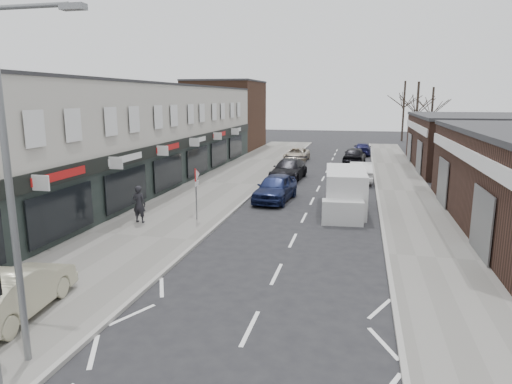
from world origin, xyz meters
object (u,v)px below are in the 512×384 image
Objects in this scene: pedestrian at (139,204)px; parked_car_left_a at (275,188)px; street_lamp at (14,171)px; parked_car_right_a at (361,172)px; warning_sign at (197,179)px; parked_car_left_b at (289,169)px; parked_car_right_b at (354,156)px; white_van at (345,192)px; sedan_on_pavement at (15,292)px; parked_car_left_c at (297,155)px; parked_car_right_c at (362,149)px.

pedestrian is 8.73m from parked_car_left_a.
parked_car_right_a is at bearing 74.31° from street_lamp.
warning_sign is 13.44m from parked_car_left_b.
warning_sign is 6.47m from parked_car_left_a.
parked_car_left_a is 17.65m from parked_car_right_b.
parked_car_right_a is at bearing 59.12° from warning_sign.
white_van is at bearing 93.59° from parked_car_right_b.
white_van is 4.54m from parked_car_left_a.
pedestrian is at bearing 52.07° from parked_car_right_a.
sedan_on_pavement is at bearing -124.15° from white_van.
warning_sign reaches higher than parked_car_left_a.
street_lamp is at bearing -87.16° from warning_sign.
street_lamp is at bearing -115.49° from white_van.
pedestrian is (-9.75, -5.04, -0.04)m from white_van.
street_lamp reaches higher than parked_car_left_c.
white_van is at bearing -17.00° from parked_car_left_a.
warning_sign reaches higher than parked_car_right_c.
parked_car_right_a is at bearing 90.45° from parked_car_right_c.
sedan_on_pavement is at bearing -93.70° from parked_car_left_c.
warning_sign is 0.45× the size of white_van.
parked_car_right_b reaches higher than parked_car_left_b.
parked_car_left_b reaches higher than parked_car_left_c.
street_lamp is 1.74× the size of parked_car_left_c.
parked_car_right_a is 0.96× the size of parked_car_right_b.
parked_car_left_b reaches higher than sedan_on_pavement.
parked_car_left_b is at bearing -106.07° from sedan_on_pavement.
parked_car_left_b is at bearing 72.91° from parked_car_right_c.
pedestrian is 0.39× the size of parked_car_left_a.
parked_car_left_a is at bearing 79.77° from parked_car_right_b.
parked_car_right_c is (5.50, 16.95, -0.12)m from parked_car_left_b.
pedestrian is at bearing -156.80° from white_van.
parked_car_right_c is (6.34, 6.41, 0.02)m from parked_car_left_c.
street_lamp is 18.26m from white_van.
parked_car_right_b is at bearing 79.27° from street_lamp.
parked_car_left_a is 1.00× the size of parked_car_right_b.
parked_car_left_a reaches higher than sedan_on_pavement.
street_lamp is at bearing -90.23° from parked_car_left_c.
parked_car_right_c is at bearing -92.27° from parked_car_right_a.
parked_car_right_a is (5.01, 7.75, -0.06)m from parked_car_left_a.
parked_car_left_a is at bearing -84.67° from parked_car_left_c.
parked_car_right_c is at bearing -109.66° from sedan_on_pavement.
white_van reaches higher than pedestrian.
parked_car_right_c is (7.46, 42.86, -3.97)m from street_lamp.
pedestrian is 0.40× the size of parked_car_left_c.
parked_car_left_a is at bearing 153.83° from white_van.
warning_sign is 0.59× the size of parked_car_right_a.
white_van is 1.27× the size of parked_car_right_b.
parked_car_right_c is at bearing 80.12° from street_lamp.
warning_sign reaches higher than parked_car_right_a.
warning_sign is at bearing -97.28° from parked_car_left_b.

